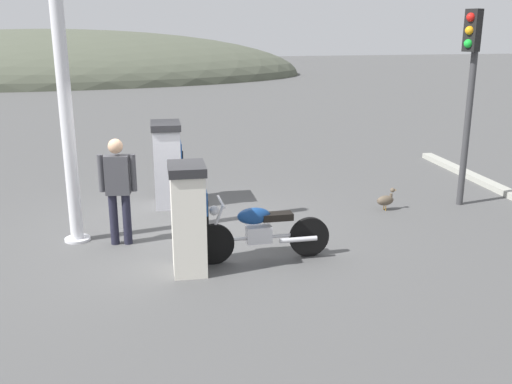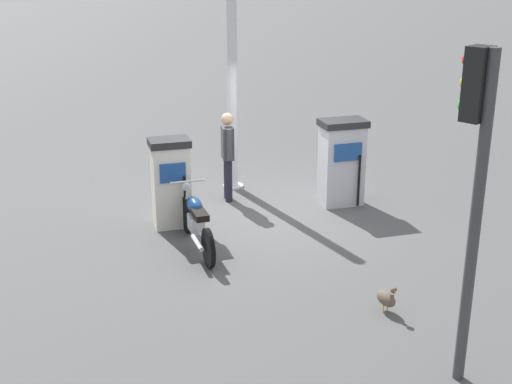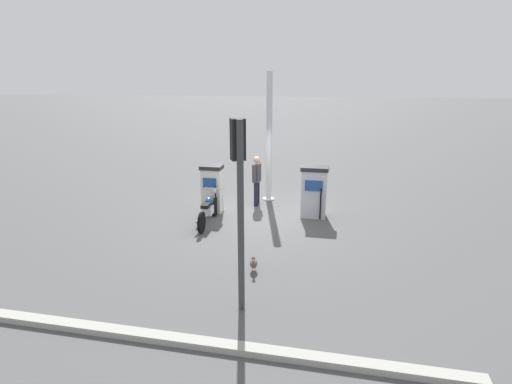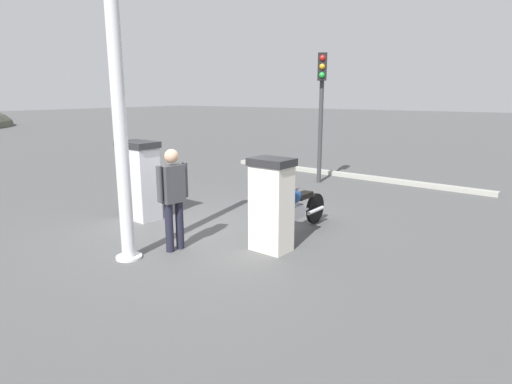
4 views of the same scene
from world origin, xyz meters
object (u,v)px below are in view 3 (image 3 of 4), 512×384
at_px(wandering_duck, 254,263).
at_px(roadside_traffic_light, 239,183).
at_px(fuel_pump_far, 314,192).
at_px(canopy_support_pole, 269,140).
at_px(motorcycle_near_pump, 209,209).
at_px(attendant_person, 257,177).
at_px(fuel_pump_near, 212,189).

xyz_separation_m(wandering_duck, roadside_traffic_light, (1.47, -0.03, 2.24)).
distance_m(fuel_pump_far, canopy_support_pole, 2.56).
height_order(motorcycle_near_pump, wandering_duck, motorcycle_near_pump).
distance_m(fuel_pump_far, roadside_traffic_light, 5.72).
bearing_deg(roadside_traffic_light, wandering_duck, 178.82).
bearing_deg(wandering_duck, motorcycle_near_pump, -148.24).
xyz_separation_m(fuel_pump_far, attendant_person, (-0.90, -1.88, 0.15)).
relative_size(motorcycle_near_pump, roadside_traffic_light, 0.56).
xyz_separation_m(fuel_pump_far, wandering_duck, (3.85, -1.28, -0.61)).
bearing_deg(motorcycle_near_pump, attendant_person, 149.42).
height_order(attendant_person, roadside_traffic_light, roadside_traffic_light).
bearing_deg(canopy_support_pole, attendant_person, -25.31).
distance_m(fuel_pump_near, motorcycle_near_pump, 1.09).
height_order(fuel_pump_near, motorcycle_near_pump, fuel_pump_near).
bearing_deg(canopy_support_pole, fuel_pump_near, -45.38).
bearing_deg(canopy_support_pole, wandering_duck, 2.99).
relative_size(fuel_pump_near, attendant_person, 0.91).
xyz_separation_m(fuel_pump_near, attendant_person, (-0.90, 1.28, 0.18)).
xyz_separation_m(motorcycle_near_pump, canopy_support_pole, (-2.61, 1.46, 1.63)).
distance_m(attendant_person, canopy_support_pole, 1.36).
bearing_deg(motorcycle_near_pump, roadside_traffic_light, 21.79).
bearing_deg(wandering_duck, attendant_person, -172.74).
bearing_deg(fuel_pump_far, attendant_person, -115.63).
bearing_deg(attendant_person, roadside_traffic_light, 5.28).
xyz_separation_m(fuel_pump_near, motorcycle_near_pump, (1.03, 0.14, -0.32)).
xyz_separation_m(roadside_traffic_light, canopy_support_pole, (-6.91, -0.25, -0.36)).
xyz_separation_m(fuel_pump_near, canopy_support_pole, (-1.58, 1.60, 1.31)).
relative_size(motorcycle_near_pump, canopy_support_pole, 0.46).
bearing_deg(fuel_pump_near, attendant_person, 125.14).
bearing_deg(roadside_traffic_light, canopy_support_pole, -177.90).
bearing_deg(motorcycle_near_pump, fuel_pump_near, -172.25).
xyz_separation_m(attendant_person, wandering_duck, (4.76, 0.61, -0.75)).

